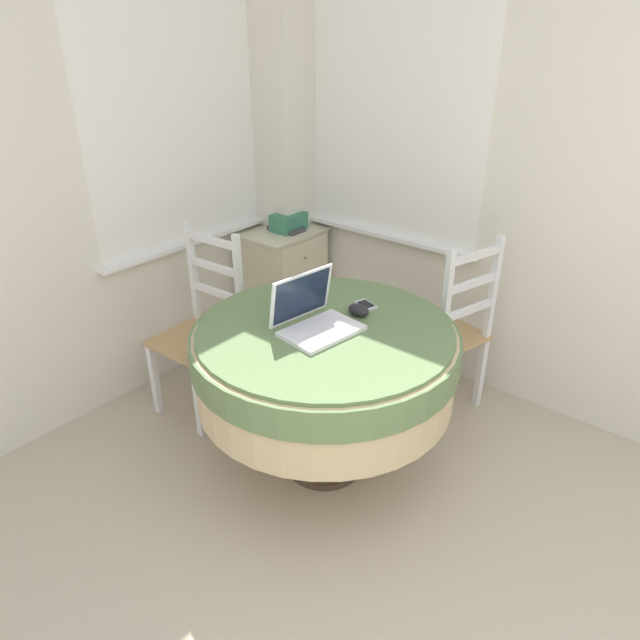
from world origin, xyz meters
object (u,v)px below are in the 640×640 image
cell_phone (366,305)px  storage_box (289,222)px  laptop (314,318)px  book_on_cabinet (286,229)px  computer_mouse (359,310)px  dining_chair_near_right_window (446,333)px  corner_cabinet (284,284)px  dining_chair_near_back_window (203,332)px  round_dining_table (325,358)px

cell_phone → storage_box: bearing=59.2°
laptop → book_on_cabinet: laptop is taller
computer_mouse → dining_chair_near_right_window: dining_chair_near_right_window is taller
dining_chair_near_right_window → laptop: bearing=165.8°
corner_cabinet → book_on_cabinet: size_ratio=3.42×
laptop → dining_chair_near_right_window: 0.91m
cell_phone → dining_chair_near_back_window: dining_chair_near_back_window is taller
corner_cabinet → computer_mouse: bearing=-122.0°
round_dining_table → storage_box: size_ratio=5.45×
round_dining_table → dining_chair_near_back_window: (-0.01, 0.81, -0.14)m
laptop → corner_cabinet: size_ratio=0.48×
laptop → book_on_cabinet: size_ratio=1.65×
book_on_cabinet → dining_chair_near_right_window: bearing=-94.0°
round_dining_table → cell_phone: cell_phone is taller
storage_box → dining_chair_near_right_window: bearing=-94.8°
dining_chair_near_right_window → corner_cabinet: (0.07, 1.21, -0.08)m
computer_mouse → book_on_cabinet: 1.26m
round_dining_table → dining_chair_near_right_window: size_ratio=1.16×
computer_mouse → dining_chair_near_back_window: 0.93m
cell_phone → dining_chair_near_back_window: 0.92m
cell_phone → dining_chair_near_back_window: (-0.29, 0.82, -0.30)m
round_dining_table → computer_mouse: 0.26m
round_dining_table → dining_chair_near_right_window: bearing=-13.0°
computer_mouse → storage_box: (0.70, 1.04, 0.02)m
storage_box → book_on_cabinet: size_ratio=0.98×
round_dining_table → corner_cabinet: (0.85, 1.03, -0.23)m
cell_phone → book_on_cabinet: book_on_cabinet is taller
cell_phone → corner_cabinet: (0.57, 1.04, -0.38)m
laptop → dining_chair_near_right_window: (0.82, -0.21, -0.34)m
dining_chair_near_right_window → corner_cabinet: dining_chair_near_right_window is taller
dining_chair_near_right_window → corner_cabinet: 1.22m
book_on_cabinet → computer_mouse: bearing=-123.2°
cell_phone → corner_cabinet: size_ratio=0.16×
laptop → storage_box: size_ratio=1.68×
dining_chair_near_right_window → storage_box: bearing=85.2°
round_dining_table → laptop: 0.21m
dining_chair_near_right_window → storage_box: dining_chair_near_right_window is taller
computer_mouse → corner_cabinet: size_ratio=0.14×
dining_chair_near_back_window → corner_cabinet: (0.86, 0.22, -0.08)m
dining_chair_near_back_window → round_dining_table: bearing=-89.1°
computer_mouse → dining_chair_near_back_window: bearing=102.8°
cell_phone → storage_box: 1.18m
dining_chair_near_back_window → book_on_cabinet: size_ratio=4.59×
computer_mouse → cell_phone: computer_mouse is taller
computer_mouse → dining_chair_near_right_window: bearing=-12.9°
dining_chair_near_back_window → computer_mouse: bearing=-77.2°
laptop → storage_box: (0.92, 0.98, -0.01)m
laptop → cell_phone: 0.32m
corner_cabinet → cell_phone: bearing=-118.7°
computer_mouse → storage_box: 1.26m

